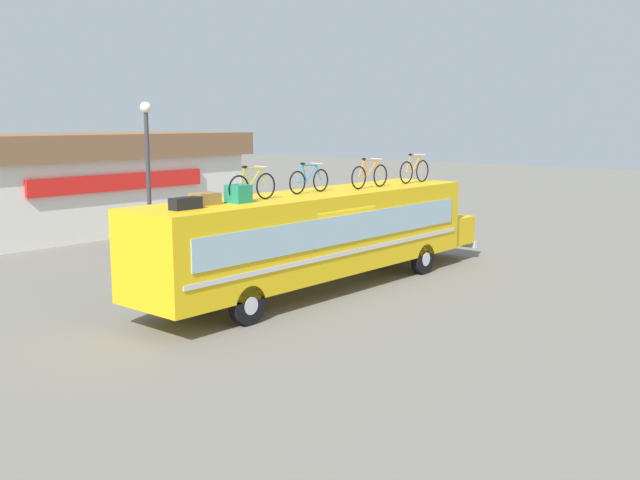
# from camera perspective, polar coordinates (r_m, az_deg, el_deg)

# --- Properties ---
(ground_plane) EXTENTS (120.00, 120.00, 0.00)m
(ground_plane) POSITION_cam_1_polar(r_m,az_deg,el_deg) (21.02, -0.38, -4.06)
(ground_plane) COLOR slate
(bus) EXTENTS (13.52, 2.45, 2.87)m
(bus) POSITION_cam_1_polar(r_m,az_deg,el_deg) (20.91, 0.15, 0.58)
(bus) COLOR yellow
(bus) RESTS_ON ground
(luggage_bag_1) EXTENTS (0.76, 0.33, 0.28)m
(luggage_bag_1) POSITION_cam_1_polar(r_m,az_deg,el_deg) (17.00, -10.60, 2.87)
(luggage_bag_1) COLOR black
(luggage_bag_1) RESTS_ON bus
(luggage_bag_2) EXTENTS (0.66, 0.50, 0.29)m
(luggage_bag_2) POSITION_cam_1_polar(r_m,az_deg,el_deg) (17.87, -9.11, 3.24)
(luggage_bag_2) COLOR olive
(luggage_bag_2) RESTS_ON bus
(luggage_bag_3) EXTENTS (0.50, 0.53, 0.45)m
(luggage_bag_3) POSITION_cam_1_polar(r_m,az_deg,el_deg) (18.19, -6.49, 3.66)
(luggage_bag_3) COLOR #1E7F66
(luggage_bag_3) RESTS_ON bus
(rooftop_bicycle_1) EXTENTS (1.64, 0.44, 0.92)m
(rooftop_bicycle_1) POSITION_cam_1_polar(r_m,az_deg,el_deg) (18.56, -5.38, 4.28)
(rooftop_bicycle_1) COLOR black
(rooftop_bicycle_1) RESTS_ON bus
(rooftop_bicycle_2) EXTENTS (1.66, 0.44, 0.88)m
(rooftop_bicycle_2) POSITION_cam_1_polar(r_m,az_deg,el_deg) (20.48, -0.87, 4.76)
(rooftop_bicycle_2) COLOR black
(rooftop_bicycle_2) RESTS_ON bus
(rooftop_bicycle_3) EXTENTS (1.80, 0.44, 0.93)m
(rooftop_bicycle_3) POSITION_cam_1_polar(r_m,az_deg,el_deg) (22.04, 3.95, 5.13)
(rooftop_bicycle_3) COLOR black
(rooftop_bicycle_3) RESTS_ON bus
(rooftop_bicycle_4) EXTENTS (1.69, 0.44, 0.97)m
(rooftop_bicycle_4) POSITION_cam_1_polar(r_m,az_deg,el_deg) (24.07, 7.49, 5.47)
(rooftop_bicycle_4) COLOR black
(rooftop_bicycle_4) RESTS_ON bus
(roadside_building) EXTENTS (15.04, 6.99, 4.34)m
(roadside_building) POSITION_cam_1_polar(r_m,az_deg,el_deg) (34.11, -18.58, 4.46)
(roadside_building) COLOR silver
(roadside_building) RESTS_ON ground
(street_lamp) EXTENTS (0.36, 0.36, 5.50)m
(street_lamp) POSITION_cam_1_polar(r_m,az_deg,el_deg) (23.97, -13.48, 5.74)
(street_lamp) COLOR #38383D
(street_lamp) RESTS_ON ground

